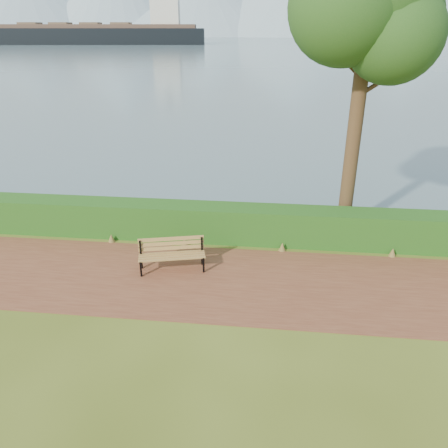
# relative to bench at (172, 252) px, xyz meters

# --- Properties ---
(ground) EXTENTS (140.00, 140.00, 0.00)m
(ground) POSITION_rel_bench_xyz_m (1.15, -0.75, -0.47)
(ground) COLOR #435117
(ground) RESTS_ON ground
(path) EXTENTS (40.00, 3.40, 0.01)m
(path) POSITION_rel_bench_xyz_m (1.15, -0.45, -0.47)
(path) COLOR brown
(path) RESTS_ON ground
(hedge) EXTENTS (32.00, 0.85, 1.00)m
(hedge) POSITION_rel_bench_xyz_m (1.15, 1.85, 0.03)
(hedge) COLOR #1B4A15
(hedge) RESTS_ON ground
(water) EXTENTS (700.00, 510.00, 0.00)m
(water) POSITION_rel_bench_xyz_m (1.15, 259.25, -0.47)
(water) COLOR slate
(water) RESTS_ON ground
(mountains) EXTENTS (585.00, 190.00, 70.00)m
(mountains) POSITION_rel_bench_xyz_m (-8.02, 405.30, 27.22)
(mountains) COLOR #829BAD
(mountains) RESTS_ON ground
(bench) EXTENTS (1.69, 0.86, 0.82)m
(bench) POSITION_rel_bench_xyz_m (0.00, 0.00, 0.00)
(bench) COLOR black
(bench) RESTS_ON ground
(cargo_ship) EXTENTS (80.15, 22.76, 24.04)m
(cargo_ship) POSITION_rel_bench_xyz_m (-61.83, 164.13, 3.11)
(cargo_ship) COLOR black
(cargo_ship) RESTS_ON ground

